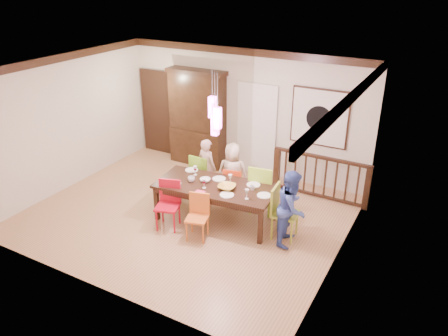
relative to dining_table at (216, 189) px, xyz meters
The scene contains 37 objects.
floor 0.91m from the dining_table, 169.64° to the right, with size 6.00×6.00×0.00m, color #9F764D.
ceiling 2.31m from the dining_table, 169.64° to the right, with size 6.00×6.00×0.00m, color white.
wall_back 2.58m from the dining_table, 104.12° to the left, with size 6.00×6.00×0.00m, color beige.
wall_left 3.69m from the dining_table, behind, with size 5.00×5.00×0.00m, color beige.
wall_right 2.52m from the dining_table, ahead, with size 5.00×5.00×0.00m, color beige.
crown_molding 2.23m from the dining_table, 169.64° to the right, with size 6.00×5.00×0.16m, color black, non-canonical shape.
panel_door 3.82m from the dining_table, 142.05° to the left, with size 1.04×0.07×2.24m, color black.
white_doorway 2.40m from the dining_table, 96.09° to the left, with size 0.97×0.05×2.22m, color silver.
painting 2.80m from the dining_table, 62.98° to the left, with size 1.25×0.06×1.25m.
pendant_cluster 1.43m from the dining_table, 32.01° to the right, with size 0.27×0.21×1.14m.
dining_table is the anchor object (origin of this frame).
chair_far_left 1.06m from the dining_table, 134.28° to the left, with size 0.45×0.45×0.96m.
chair_far_mid 0.74m from the dining_table, 87.46° to the left, with size 0.44×0.44×0.84m.
chair_far_right 0.97m from the dining_table, 47.55° to the left, with size 0.53×0.53×1.04m.
chair_near_left 0.95m from the dining_table, 133.47° to the right, with size 0.52×0.52×0.92m.
chair_near_mid 0.74m from the dining_table, 88.09° to the right, with size 0.46×0.46×0.84m.
chair_end_right 1.40m from the dining_table, ahead, with size 0.49×0.49×0.99m.
china_hutch 2.85m from the dining_table, 128.73° to the left, with size 1.48×0.46×2.35m.
balustrade 2.36m from the dining_table, 51.28° to the left, with size 2.09×0.12×0.96m.
person_far_left 1.07m from the dining_table, 129.59° to the left, with size 0.46×0.30×1.27m, color #FAC2BE.
person_far_mid 0.80m from the dining_table, 94.21° to the left, with size 0.64×0.41×1.30m, color beige.
person_end_right 1.54m from the dining_table, ahead, with size 0.67×0.52×1.38m, color #384F9F.
serving_bowl 0.29m from the dining_table, ahead, with size 0.32×0.32×0.08m, color gold.
small_bowl 0.27m from the dining_table, behind, with size 0.21×0.21×0.06m, color white.
cup_left 0.51m from the dining_table, 168.82° to the right, with size 0.13×0.13×0.10m, color silver.
cup_right 0.72m from the dining_table, 12.45° to the left, with size 0.10×0.10×0.09m, color silver.
plate_far_left 0.83m from the dining_table, 155.61° to the left, with size 0.26×0.26×0.01m, color white.
plate_far_mid 0.28m from the dining_table, 105.31° to the left, with size 0.26×0.26×0.01m, color white.
plate_far_right 0.72m from the dining_table, 28.87° to the left, with size 0.26×0.26×0.01m, color white.
plate_near_left 0.79m from the dining_table, 155.23° to the right, with size 0.26×0.26×0.01m, color white.
plate_near_mid 0.47m from the dining_table, 33.75° to the right, with size 0.26×0.26×0.01m, color white.
plate_end_right 0.98m from the dining_table, ahead, with size 0.26×0.26×0.01m, color white.
wine_glass_a 0.63m from the dining_table, 161.30° to the left, with size 0.08×0.08×0.19m, color #590C19, non-canonical shape.
wine_glass_b 0.33m from the dining_table, 41.08° to the left, with size 0.08×0.08×0.19m, color silver, non-canonical shape.
wine_glass_c 0.30m from the dining_table, 122.91° to the right, with size 0.08×0.08×0.19m, color #590C19, non-canonical shape.
wine_glass_d 0.80m from the dining_table, 14.96° to the right, with size 0.08×0.08×0.19m, color silver, non-canonical shape.
napkin 0.43m from the dining_table, 104.25° to the right, with size 0.18×0.14×0.01m, color #D83359.
Camera 1 is at (4.28, -6.25, 4.48)m, focal length 35.00 mm.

